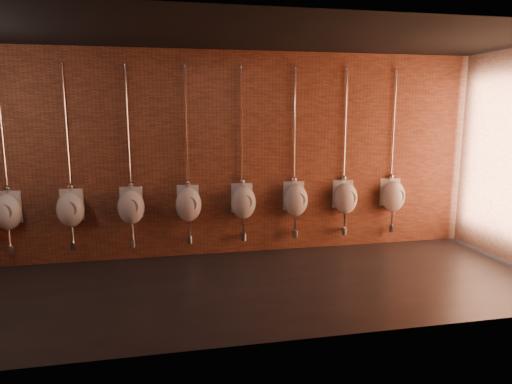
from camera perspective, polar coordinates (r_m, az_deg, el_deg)
ground at (r=6.14m, az=-2.38°, el=-11.80°), size 8.50×8.50×0.00m
room_shell at (r=5.69m, az=-2.53°, el=7.31°), size 8.54×3.04×3.22m
urinal_0 at (r=7.45m, az=-28.68°, el=-2.08°), size 0.46×0.41×2.72m
urinal_1 at (r=7.24m, az=-22.16°, el=-1.89°), size 0.46×0.41×2.72m
urinal_2 at (r=7.13m, az=-15.36°, el=-1.67°), size 0.46×0.41×2.72m
urinal_3 at (r=7.13m, az=-8.44°, el=-1.43°), size 0.46×0.41×2.72m
urinal_4 at (r=7.22m, az=-1.60°, el=-1.16°), size 0.46×0.41×2.72m
urinal_5 at (r=7.42m, az=4.96°, el=-0.89°), size 0.46×0.41×2.72m
urinal_6 at (r=7.71m, az=11.10°, el=-0.63°), size 0.46×0.41×2.72m
urinal_7 at (r=8.08m, az=16.75°, el=-0.38°), size 0.46×0.41×2.72m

